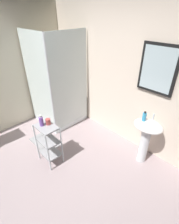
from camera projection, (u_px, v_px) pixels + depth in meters
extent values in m
cube|color=#A08C8F|center=(42.00, 185.00, 2.58)|extent=(4.20, 4.20, 0.02)
cube|color=beige|center=(123.00, 77.00, 3.02)|extent=(4.20, 0.10, 2.50)
cube|color=black|center=(158.00, 69.00, 2.43)|extent=(0.56, 0.03, 0.72)
cube|color=silver|center=(157.00, 70.00, 2.42)|extent=(0.48, 0.01, 0.64)
cube|color=white|center=(61.00, 116.00, 4.12)|extent=(0.90, 0.90, 0.10)
cube|color=silver|center=(38.00, 82.00, 3.33)|extent=(0.90, 0.02, 1.90)
cube|color=silver|center=(70.00, 83.00, 3.33)|extent=(0.02, 0.90, 1.90)
cylinder|color=silver|center=(51.00, 89.00, 3.06)|extent=(0.04, 0.04, 1.90)
cylinder|color=silver|center=(61.00, 114.00, 4.10)|extent=(0.08, 0.08, 0.00)
cylinder|color=white|center=(144.00, 145.00, 2.82)|extent=(0.15, 0.15, 0.68)
ellipsoid|color=white|center=(148.00, 126.00, 2.61)|extent=(0.46, 0.37, 0.13)
cylinder|color=silver|center=(153.00, 117.00, 2.62)|extent=(0.03, 0.03, 0.10)
cylinder|color=silver|center=(37.00, 143.00, 2.83)|extent=(0.02, 0.02, 0.74)
cylinder|color=silver|center=(48.00, 154.00, 2.61)|extent=(0.02, 0.02, 0.74)
cylinder|color=silver|center=(50.00, 136.00, 2.99)|extent=(0.02, 0.02, 0.74)
cylinder|color=silver|center=(62.00, 146.00, 2.77)|extent=(0.02, 0.02, 0.74)
cube|color=#99999E|center=(50.00, 153.00, 2.90)|extent=(0.36, 0.26, 0.02)
cube|color=#99999E|center=(48.00, 141.00, 2.76)|extent=(0.36, 0.26, 0.02)
cube|color=#99999E|center=(46.00, 127.00, 2.61)|extent=(0.36, 0.26, 0.02)
cylinder|color=#389ED1|center=(144.00, 117.00, 2.59)|extent=(0.06, 0.06, 0.13)
cylinder|color=black|center=(145.00, 112.00, 2.55)|extent=(0.03, 0.03, 0.02)
cylinder|color=#7B4EAE|center=(41.00, 121.00, 2.59)|extent=(0.06, 0.06, 0.15)
cylinder|color=silver|center=(40.00, 116.00, 2.54)|extent=(0.04, 0.04, 0.04)
cylinder|color=#B24742|center=(48.00, 122.00, 2.63)|extent=(0.08, 0.08, 0.10)
cube|color=gray|center=(46.00, 141.00, 3.39)|extent=(0.60, 0.40, 0.02)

